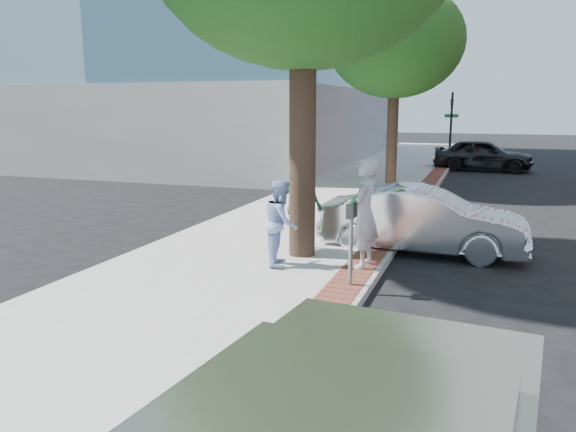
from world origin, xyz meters
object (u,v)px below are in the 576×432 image
at_px(parking_meter, 351,223).
at_px(person_gray, 364,213).
at_px(sedan_silver, 423,220).
at_px(person_officer, 281,223).
at_px(person_green, 300,206).
at_px(bg_car, 483,155).

height_order(parking_meter, person_gray, person_gray).
bearing_deg(sedan_silver, parking_meter, 167.22).
bearing_deg(person_officer, parking_meter, -134.24).
relative_size(person_officer, sedan_silver, 0.38).
height_order(parking_meter, person_officer, person_officer).
distance_m(parking_meter, person_officer, 1.73).
height_order(person_officer, person_green, person_green).
bearing_deg(sedan_silver, bg_car, -1.46).
distance_m(person_gray, person_officer, 1.55).
distance_m(person_officer, bg_car, 19.49).
height_order(person_officer, sedan_silver, person_officer).
bearing_deg(person_green, person_officer, 110.67).
distance_m(parking_meter, sedan_silver, 3.28).
xyz_separation_m(person_gray, sedan_silver, (0.85, 2.00, -0.46)).
bearing_deg(person_gray, sedan_silver, 161.41).
bearing_deg(parking_meter, bg_car, 84.84).
distance_m(sedan_silver, bg_car, 16.89).
bearing_deg(person_gray, person_green, -112.72).
xyz_separation_m(person_officer, sedan_silver, (2.34, 2.35, -0.25)).
relative_size(sedan_silver, bg_car, 0.94).
distance_m(parking_meter, bg_car, 20.08).
distance_m(person_gray, sedan_silver, 2.22).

